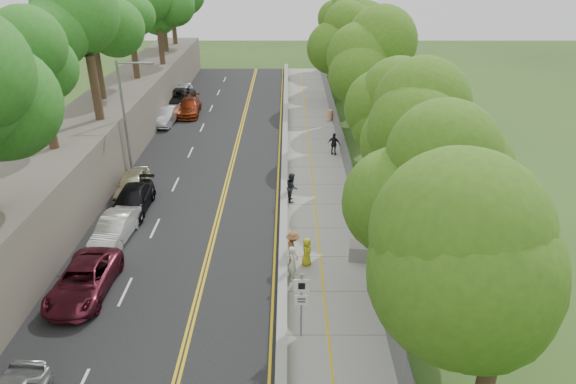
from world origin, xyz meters
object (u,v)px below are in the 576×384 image
at_px(car_2, 84,281).
at_px(person_far, 334,144).
at_px(construction_barrel, 329,115).
at_px(signpost, 301,299).
at_px(car_1, 115,229).
at_px(streetlight, 127,111).
at_px(concrete_block, 361,251).
at_px(painter_0, 307,252).

relative_size(car_2, person_far, 2.94).
height_order(construction_barrel, person_far, person_far).
bearing_deg(construction_barrel, signpost, -96.39).
bearing_deg(construction_barrel, car_1, -122.00).
bearing_deg(car_1, streetlight, 104.10).
bearing_deg(car_2, car_1, 91.04).
relative_size(concrete_block, car_2, 0.24).
distance_m(concrete_block, painter_0, 2.93).
xyz_separation_m(car_2, person_far, (13.05, 17.56, 0.17)).
bearing_deg(car_2, painter_0, 14.01).
relative_size(streetlight, painter_0, 5.24).
bearing_deg(signpost, car_1, 142.43).
bearing_deg(car_1, construction_barrel, 63.14).
relative_size(concrete_block, painter_0, 0.81).
relative_size(streetlight, car_1, 1.85).
bearing_deg(streetlight, car_1, -81.05).
relative_size(concrete_block, person_far, 0.71).
relative_size(streetlight, concrete_block, 6.45).
bearing_deg(concrete_block, person_far, 90.97).
relative_size(painter_0, person_far, 0.87).
xyz_separation_m(car_1, painter_0, (10.45, -2.43, 0.06)).
bearing_deg(car_1, signpost, -32.43).
bearing_deg(painter_0, person_far, 8.26).
height_order(construction_barrel, car_2, car_2).
bearing_deg(concrete_block, painter_0, -168.46).
distance_m(streetlight, car_2, 14.71).
bearing_deg(concrete_block, car_2, -167.34).
height_order(car_2, painter_0, painter_0).
relative_size(construction_barrel, person_far, 0.57).
relative_size(signpost, car_2, 0.60).
bearing_deg(streetlight, signpost, -55.92).
bearing_deg(signpost, painter_0, 85.69).
bearing_deg(signpost, concrete_block, 61.10).
bearing_deg(concrete_block, streetlight, 142.99).
height_order(concrete_block, painter_0, painter_0).
bearing_deg(car_2, construction_barrel, 64.06).
relative_size(construction_barrel, car_1, 0.23).
distance_m(construction_barrel, person_far, 8.57).
distance_m(concrete_block, car_2, 13.63).
xyz_separation_m(painter_0, person_far, (2.60, 15.16, 0.11)).
xyz_separation_m(signpost, construction_barrel, (3.25, 29.02, -1.42)).
height_order(concrete_block, car_1, car_1).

